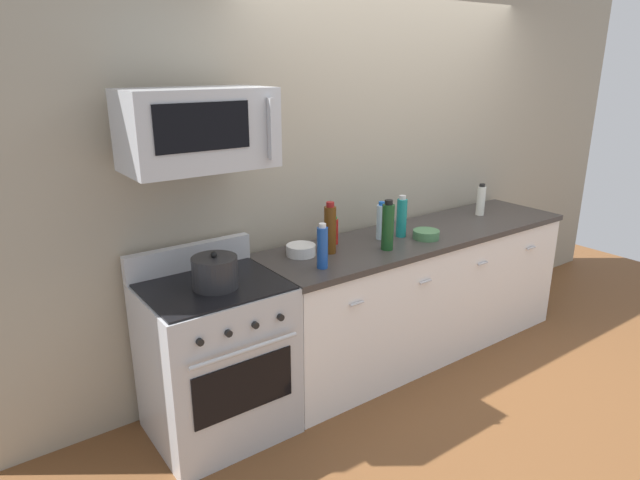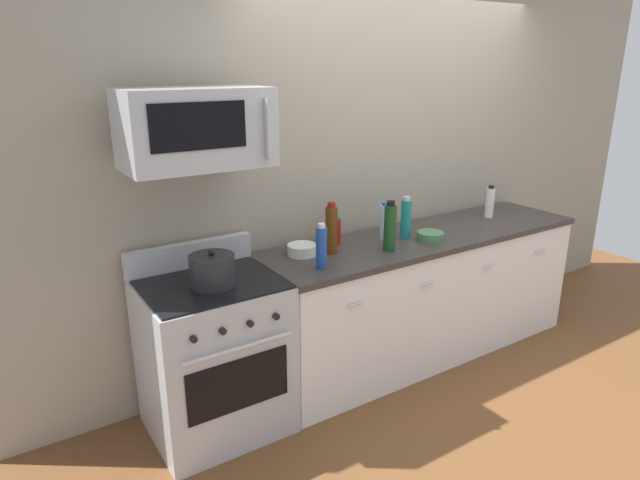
# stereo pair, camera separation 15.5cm
# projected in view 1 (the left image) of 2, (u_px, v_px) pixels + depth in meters

# --- Properties ---
(ground_plane) EXTENTS (6.69, 6.69, 0.00)m
(ground_plane) POSITION_uv_depth(u_px,v_px,m) (415.00, 348.00, 4.16)
(ground_plane) COLOR brown
(back_wall) EXTENTS (5.58, 0.10, 2.70)m
(back_wall) POSITION_uv_depth(u_px,v_px,m) (385.00, 164.00, 4.06)
(back_wall) COLOR #9E937F
(back_wall) RESTS_ON ground_plane
(counter_unit) EXTENTS (2.49, 0.66, 0.92)m
(counter_unit) POSITION_uv_depth(u_px,v_px,m) (419.00, 293.00, 4.02)
(counter_unit) COLOR white
(counter_unit) RESTS_ON ground_plane
(range_oven) EXTENTS (0.76, 0.69, 1.07)m
(range_oven) POSITION_uv_depth(u_px,v_px,m) (217.00, 358.00, 3.11)
(range_oven) COLOR #B7BABF
(range_oven) RESTS_ON ground_plane
(microwave) EXTENTS (0.74, 0.44, 0.40)m
(microwave) POSITION_uv_depth(u_px,v_px,m) (198.00, 129.00, 2.75)
(microwave) COLOR #B7BABF
(bottle_soda_blue) EXTENTS (0.06, 0.06, 0.27)m
(bottle_soda_blue) POSITION_uv_depth(u_px,v_px,m) (322.00, 247.00, 3.17)
(bottle_soda_blue) COLOR #1E4CA5
(bottle_soda_blue) RESTS_ON countertop_slab
(bottle_hot_sauce_red) EXTENTS (0.05, 0.05, 0.19)m
(bottle_hot_sauce_red) POSITION_uv_depth(u_px,v_px,m) (335.00, 231.00, 3.61)
(bottle_hot_sauce_red) COLOR #B21914
(bottle_hot_sauce_red) RESTS_ON countertop_slab
(bottle_vinegar_white) EXTENTS (0.07, 0.07, 0.25)m
(bottle_vinegar_white) POSITION_uv_depth(u_px,v_px,m) (481.00, 200.00, 4.29)
(bottle_vinegar_white) COLOR silver
(bottle_vinegar_white) RESTS_ON countertop_slab
(bottle_wine_amber) EXTENTS (0.08, 0.08, 0.33)m
(bottle_wine_amber) POSITION_uv_depth(u_px,v_px,m) (330.00, 229.00, 3.42)
(bottle_wine_amber) COLOR #59330F
(bottle_wine_amber) RESTS_ON countertop_slab
(bottle_wine_green) EXTENTS (0.08, 0.08, 0.33)m
(bottle_wine_green) POSITION_uv_depth(u_px,v_px,m) (388.00, 226.00, 3.48)
(bottle_wine_green) COLOR #19471E
(bottle_wine_green) RESTS_ON countertop_slab
(bottle_water_clear) EXTENTS (0.06, 0.06, 0.26)m
(bottle_water_clear) POSITION_uv_depth(u_px,v_px,m) (381.00, 221.00, 3.70)
(bottle_water_clear) COLOR silver
(bottle_water_clear) RESTS_ON countertop_slab
(bottle_sparkling_teal) EXTENTS (0.07, 0.07, 0.29)m
(bottle_sparkling_teal) POSITION_uv_depth(u_px,v_px,m) (402.00, 217.00, 3.75)
(bottle_sparkling_teal) COLOR #197F7A
(bottle_sparkling_teal) RESTS_ON countertop_slab
(bowl_white_ceramic) EXTENTS (0.18, 0.18, 0.07)m
(bowl_white_ceramic) POSITION_uv_depth(u_px,v_px,m) (301.00, 250.00, 3.41)
(bowl_white_ceramic) COLOR white
(bowl_white_ceramic) RESTS_ON countertop_slab
(bowl_green_glaze) EXTENTS (0.18, 0.18, 0.06)m
(bowl_green_glaze) POSITION_uv_depth(u_px,v_px,m) (426.00, 234.00, 3.74)
(bowl_green_glaze) COLOR #477A4C
(bowl_green_glaze) RESTS_ON countertop_slab
(stockpot) EXTENTS (0.24, 0.24, 0.20)m
(stockpot) POSITION_uv_depth(u_px,v_px,m) (215.00, 272.00, 2.90)
(stockpot) COLOR #262628
(stockpot) RESTS_ON range_oven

